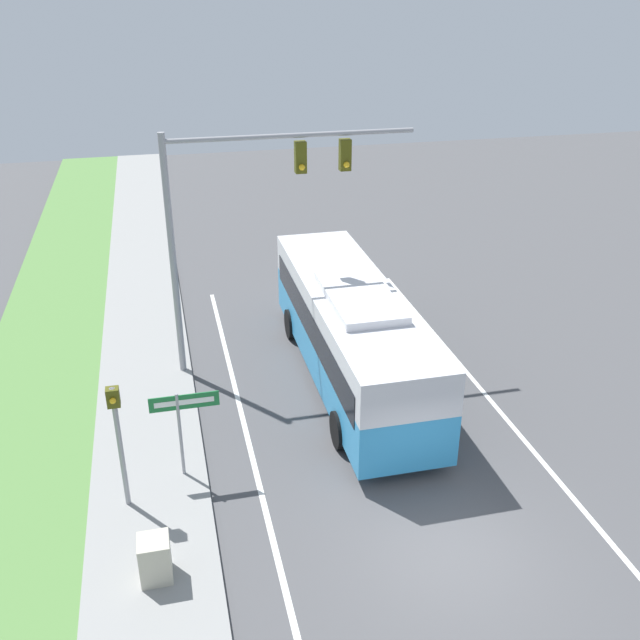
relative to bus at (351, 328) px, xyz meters
name	(u,v)px	position (x,y,z in m)	size (l,w,h in m)	color
ground_plane	(447,551)	(0.09, -7.49, -1.78)	(80.00, 80.00, 0.00)	#4C4C4F
sidewalk	(154,601)	(-6.11, -7.49, -1.72)	(2.80, 80.00, 0.12)	gray
lane_divider_near	(283,580)	(-3.51, -7.49, -1.77)	(0.14, 30.00, 0.01)	silver
lane_divider_far	(595,524)	(3.69, -7.49, -1.77)	(0.14, 30.00, 0.01)	silver
bus	(351,328)	(0.00, 0.00, 0.00)	(2.69, 10.47, 3.23)	#3393D1
signal_gantry	(242,204)	(-2.87, 1.64, 3.53)	(7.28, 0.41, 7.42)	#939399
pedestrian_signal	(118,429)	(-6.60, -4.45, 0.41)	(0.28, 0.34, 3.24)	#939399
street_sign	(183,417)	(-5.17, -3.62, -0.02)	(1.65, 0.08, 2.41)	#939399
utility_cabinet	(155,559)	(-6.01, -6.91, -1.17)	(0.63, 0.64, 0.97)	#B7B29E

